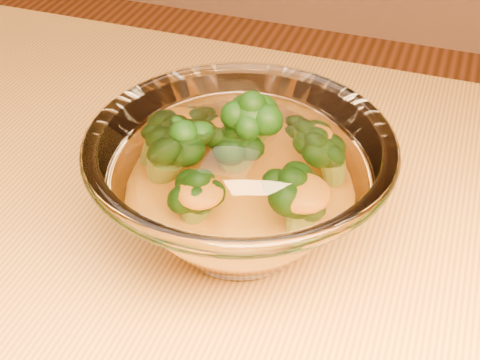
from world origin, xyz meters
name	(u,v)px	position (x,y,z in m)	size (l,w,h in m)	color
table	(115,344)	(0.00, 0.00, 0.65)	(1.20, 0.80, 0.75)	#BC8538
glass_bowl	(240,185)	(0.09, 0.07, 0.81)	(0.24, 0.24, 0.11)	white
cheese_sauce	(240,206)	(0.09, 0.07, 0.78)	(0.13, 0.13, 0.04)	orange
broccoli_heap	(233,158)	(0.08, 0.08, 0.82)	(0.16, 0.12, 0.09)	black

